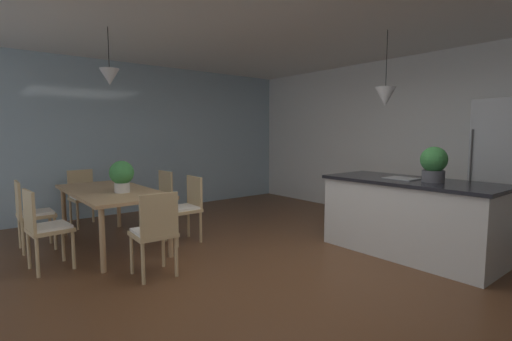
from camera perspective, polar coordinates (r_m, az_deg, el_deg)
ground_plane at (r=3.92m, az=5.49°, el=-16.21°), size 10.00×8.40×0.04m
wall_back_kitchen at (r=6.36m, az=27.13°, el=4.29°), size 10.00×0.12×2.70m
window_wall_left_glazing at (r=7.12m, az=-18.01°, el=4.74°), size 0.06×8.40×2.70m
dining_table at (r=5.06m, az=-21.59°, el=-3.54°), size 1.95×0.92×0.73m
chair_far_right at (r=5.01m, az=-10.81°, el=-5.51°), size 0.40×0.40×0.87m
chair_near_left at (r=5.34m, az=-31.53°, el=-5.56°), size 0.41×0.41×0.87m
chair_window_end at (r=6.37m, az=-25.20°, el=-3.54°), size 0.43×0.43×0.87m
chair_far_left at (r=5.79m, az=-14.95°, el=-4.08°), size 0.43×0.43×0.87m
chair_kitchen_end at (r=3.86m, az=-15.44°, el=-9.02°), size 0.42×0.42×0.87m
chair_near_right at (r=4.49m, az=-30.03°, el=-7.52°), size 0.43×0.43×0.87m
kitchen_island at (r=4.78m, az=22.84°, el=-6.56°), size 1.99×0.90×0.91m
refrigerator at (r=5.67m, az=34.48°, el=-0.38°), size 0.70×0.67×1.87m
pendant_over_table at (r=4.85m, az=-21.80°, el=13.37°), size 0.23×0.23×0.68m
pendant_over_island_main at (r=4.89m, az=19.46°, el=10.78°), size 0.25×0.25×0.92m
potted_plant_on_island at (r=4.58m, az=25.90°, el=0.99°), size 0.29×0.29×0.40m
potted_plant_on_table at (r=4.76m, az=-20.15°, el=-0.62°), size 0.29×0.29×0.39m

